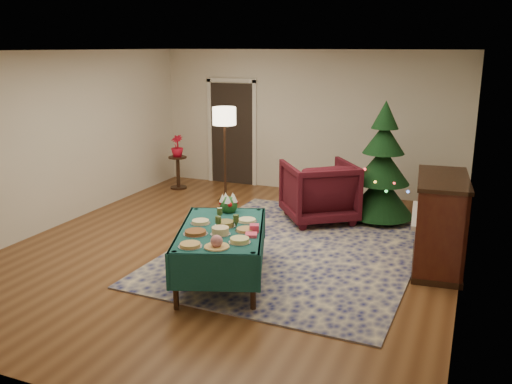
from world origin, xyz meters
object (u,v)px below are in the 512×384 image
at_px(gift_box, 254,228).
at_px(piano, 439,224).
at_px(armchair, 319,189).
at_px(buffet_table, 221,239).
at_px(potted_plant, 177,151).
at_px(christmas_tree, 382,168).
at_px(floor_lamp, 224,122).
at_px(side_table, 178,173).

bearing_deg(gift_box, piano, 35.78).
bearing_deg(armchair, buffet_table, 45.36).
bearing_deg(potted_plant, christmas_tree, -7.79).
bearing_deg(gift_box, floor_lamp, 120.89).
relative_size(buffet_table, piano, 1.37).
height_order(armchair, floor_lamp, floor_lamp).
xyz_separation_m(armchair, christmas_tree, (0.92, 0.39, 0.33)).
bearing_deg(floor_lamp, potted_plant, 159.50).
relative_size(gift_box, piano, 0.07).
distance_m(floor_lamp, piano, 4.29).
distance_m(gift_box, potted_plant, 4.79).
height_order(armchair, christmas_tree, christmas_tree).
bearing_deg(christmas_tree, gift_box, -107.20).
bearing_deg(potted_plant, gift_box, -48.96).
bearing_deg(floor_lamp, christmas_tree, -1.74).
bearing_deg(christmas_tree, potted_plant, 172.21).
xyz_separation_m(buffet_table, potted_plant, (-2.73, 3.64, 0.23)).
bearing_deg(armchair, piano, 111.67).
height_order(floor_lamp, christmas_tree, christmas_tree).
xyz_separation_m(gift_box, floor_lamp, (-1.88, 3.14, 0.75)).
bearing_deg(christmas_tree, side_table, 172.21).
xyz_separation_m(buffet_table, piano, (2.37, 1.44, 0.05)).
relative_size(floor_lamp, piano, 1.21).
distance_m(armchair, floor_lamp, 2.16).
relative_size(side_table, piano, 0.46).
bearing_deg(piano, floor_lamp, 155.77).
distance_m(buffet_table, side_table, 4.56).
bearing_deg(armchair, potted_plant, -52.16).
relative_size(floor_lamp, potted_plant, 4.05).
bearing_deg(buffet_table, floor_lamp, 114.80).
height_order(floor_lamp, side_table, floor_lamp).
bearing_deg(gift_box, potted_plant, 131.04).
distance_m(potted_plant, christmas_tree, 4.13).
height_order(buffet_table, piano, piano).
height_order(armchair, side_table, armchair).
distance_m(buffet_table, armchair, 2.73).
bearing_deg(piano, christmas_tree, 121.73).
bearing_deg(gift_box, armchair, 89.52).
bearing_deg(gift_box, christmas_tree, 72.80).
xyz_separation_m(potted_plant, christmas_tree, (4.09, -0.56, 0.11)).
height_order(gift_box, armchair, armchair).
height_order(christmas_tree, piano, christmas_tree).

